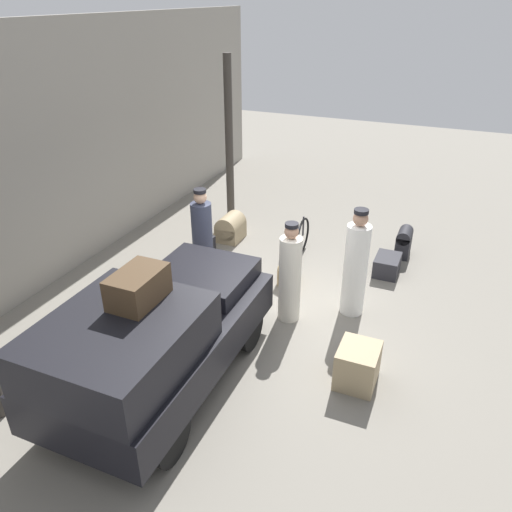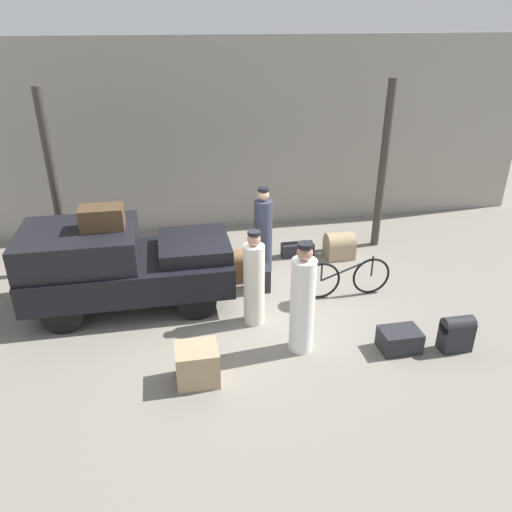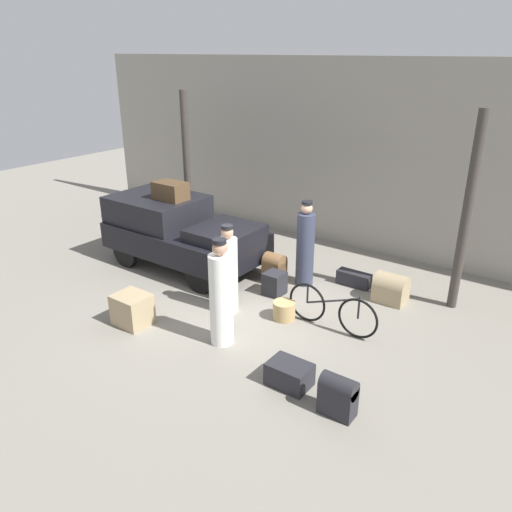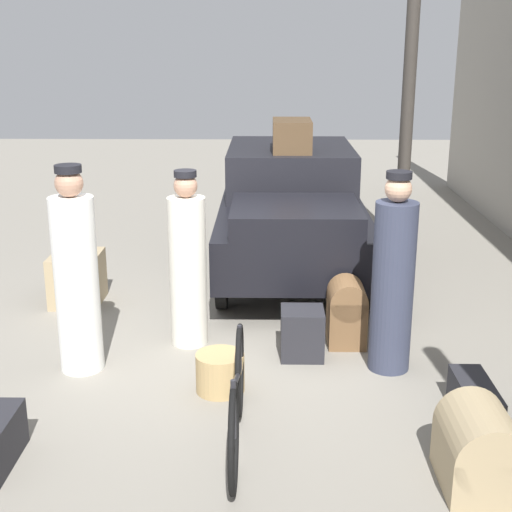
{
  "view_description": "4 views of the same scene",
  "coord_description": "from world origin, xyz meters",
  "px_view_note": "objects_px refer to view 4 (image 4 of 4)",
  "views": [
    {
      "loc": [
        -6.55,
        -2.67,
        4.82
      ],
      "look_at": [
        0.2,
        0.2,
        0.95
      ],
      "focal_mm": 35.0,
      "sensor_mm": 36.0,
      "label": 1
    },
    {
      "loc": [
        -1.32,
        -7.77,
        4.91
      ],
      "look_at": [
        0.2,
        0.2,
        0.95
      ],
      "focal_mm": 35.0,
      "sensor_mm": 36.0,
      "label": 2
    },
    {
      "loc": [
        5.39,
        -6.97,
        4.63
      ],
      "look_at": [
        0.2,
        0.2,
        0.95
      ],
      "focal_mm": 35.0,
      "sensor_mm": 36.0,
      "label": 3
    },
    {
      "loc": [
        6.57,
        0.31,
        2.89
      ],
      "look_at": [
        0.2,
        0.2,
        0.95
      ],
      "focal_mm": 50.0,
      "sensor_mm": 36.0,
      "label": 4
    }
  ],
  "objects_px": {
    "suitcase_tan_flat": "(302,333)",
    "porter_lifting_near_truck": "(188,266)",
    "wicker_basket": "(220,372)",
    "porter_with_bicycle": "(393,281)",
    "truck": "(291,208)",
    "bicycle": "(237,400)",
    "suitcase_small_leather": "(475,401)",
    "trunk_large_brown": "(480,450)",
    "trunk_wicker_pale": "(347,311)",
    "trunk_umber_medium": "(77,278)",
    "porter_standing_middle": "(76,279)",
    "trunk_on_truck_roof": "(292,136)"
  },
  "relations": [
    {
      "from": "suitcase_tan_flat",
      "to": "porter_lifting_near_truck",
      "type": "bearing_deg",
      "value": -105.56
    },
    {
      "from": "wicker_basket",
      "to": "porter_with_bicycle",
      "type": "bearing_deg",
      "value": 107.32
    },
    {
      "from": "truck",
      "to": "bicycle",
      "type": "height_order",
      "value": "truck"
    },
    {
      "from": "wicker_basket",
      "to": "suitcase_small_leather",
      "type": "distance_m",
      "value": 2.09
    },
    {
      "from": "trunk_large_brown",
      "to": "trunk_wicker_pale",
      "type": "relative_size",
      "value": 0.92
    },
    {
      "from": "truck",
      "to": "suitcase_tan_flat",
      "type": "relative_size",
      "value": 7.74
    },
    {
      "from": "suitcase_small_leather",
      "to": "trunk_umber_medium",
      "type": "xyz_separation_m",
      "value": [
        -2.55,
        -3.81,
        0.14
      ]
    },
    {
      "from": "trunk_large_brown",
      "to": "trunk_wicker_pale",
      "type": "bearing_deg",
      "value": -164.56
    },
    {
      "from": "truck",
      "to": "trunk_wicker_pale",
      "type": "distance_m",
      "value": 2.38
    },
    {
      "from": "truck",
      "to": "porter_standing_middle",
      "type": "relative_size",
      "value": 1.94
    },
    {
      "from": "bicycle",
      "to": "suitcase_tan_flat",
      "type": "relative_size",
      "value": 3.71
    },
    {
      "from": "bicycle",
      "to": "porter_lifting_near_truck",
      "type": "height_order",
      "value": "porter_lifting_near_truck"
    },
    {
      "from": "porter_standing_middle",
      "to": "trunk_large_brown",
      "type": "relative_size",
      "value": 3.05
    },
    {
      "from": "porter_with_bicycle",
      "to": "suitcase_small_leather",
      "type": "xyz_separation_m",
      "value": [
        0.9,
        0.54,
        -0.69
      ]
    },
    {
      "from": "trunk_umber_medium",
      "to": "trunk_wicker_pale",
      "type": "distance_m",
      "value": 3.15
    },
    {
      "from": "porter_lifting_near_truck",
      "to": "porter_standing_middle",
      "type": "xyz_separation_m",
      "value": [
        0.59,
        -0.92,
        0.07
      ]
    },
    {
      "from": "porter_standing_middle",
      "to": "trunk_on_truck_roof",
      "type": "height_order",
      "value": "trunk_on_truck_roof"
    },
    {
      "from": "porter_lifting_near_truck",
      "to": "suitcase_small_leather",
      "type": "distance_m",
      "value": 2.89
    },
    {
      "from": "porter_standing_middle",
      "to": "trunk_umber_medium",
      "type": "distance_m",
      "value": 1.86
    },
    {
      "from": "trunk_large_brown",
      "to": "porter_lifting_near_truck",
      "type": "bearing_deg",
      "value": -136.81
    },
    {
      "from": "porter_with_bicycle",
      "to": "suitcase_small_leather",
      "type": "distance_m",
      "value": 1.25
    },
    {
      "from": "suitcase_small_leather",
      "to": "trunk_umber_medium",
      "type": "distance_m",
      "value": 4.59
    },
    {
      "from": "suitcase_small_leather",
      "to": "suitcase_tan_flat",
      "type": "bearing_deg",
      "value": -130.71
    },
    {
      "from": "truck",
      "to": "bicycle",
      "type": "bearing_deg",
      "value": -7.04
    },
    {
      "from": "bicycle",
      "to": "porter_standing_middle",
      "type": "distance_m",
      "value": 2.02
    },
    {
      "from": "trunk_on_truck_roof",
      "to": "porter_lifting_near_truck",
      "type": "bearing_deg",
      "value": -23.33
    },
    {
      "from": "bicycle",
      "to": "trunk_large_brown",
      "type": "height_order",
      "value": "bicycle"
    },
    {
      "from": "truck",
      "to": "trunk_on_truck_roof",
      "type": "distance_m",
      "value": 0.9
    },
    {
      "from": "truck",
      "to": "trunk_large_brown",
      "type": "height_order",
      "value": "truck"
    },
    {
      "from": "trunk_large_brown",
      "to": "trunk_on_truck_roof",
      "type": "xyz_separation_m",
      "value": [
        -4.81,
        -1.13,
        1.47
      ]
    },
    {
      "from": "wicker_basket",
      "to": "trunk_large_brown",
      "type": "xyz_separation_m",
      "value": [
        1.32,
        1.82,
        0.1
      ]
    },
    {
      "from": "wicker_basket",
      "to": "trunk_wicker_pale",
      "type": "relative_size",
      "value": 0.63
    },
    {
      "from": "suitcase_small_leather",
      "to": "trunk_large_brown",
      "type": "xyz_separation_m",
      "value": [
        0.9,
        -0.22,
        0.12
      ]
    },
    {
      "from": "truck",
      "to": "wicker_basket",
      "type": "height_order",
      "value": "truck"
    },
    {
      "from": "trunk_on_truck_roof",
      "to": "truck",
      "type": "bearing_deg",
      "value": -0.0
    },
    {
      "from": "wicker_basket",
      "to": "suitcase_small_leather",
      "type": "relative_size",
      "value": 0.58
    },
    {
      "from": "bicycle",
      "to": "suitcase_tan_flat",
      "type": "bearing_deg",
      "value": 160.93
    },
    {
      "from": "trunk_large_brown",
      "to": "trunk_on_truck_roof",
      "type": "distance_m",
      "value": 5.15
    },
    {
      "from": "bicycle",
      "to": "suitcase_small_leather",
      "type": "relative_size",
      "value": 2.44
    },
    {
      "from": "trunk_umber_medium",
      "to": "trunk_large_brown",
      "type": "relative_size",
      "value": 1.01
    },
    {
      "from": "truck",
      "to": "wicker_basket",
      "type": "bearing_deg",
      "value": -11.98
    },
    {
      "from": "trunk_umber_medium",
      "to": "trunk_large_brown",
      "type": "xyz_separation_m",
      "value": [
        3.44,
        3.59,
        -0.02
      ]
    },
    {
      "from": "porter_with_bicycle",
      "to": "trunk_large_brown",
      "type": "height_order",
      "value": "porter_with_bicycle"
    },
    {
      "from": "porter_with_bicycle",
      "to": "trunk_large_brown",
      "type": "distance_m",
      "value": 1.91
    },
    {
      "from": "wicker_basket",
      "to": "trunk_umber_medium",
      "type": "relative_size",
      "value": 0.67
    },
    {
      "from": "trunk_on_truck_roof",
      "to": "trunk_large_brown",
      "type": "bearing_deg",
      "value": 13.18
    },
    {
      "from": "suitcase_tan_flat",
      "to": "trunk_large_brown",
      "type": "distance_m",
      "value": 2.31
    },
    {
      "from": "bicycle",
      "to": "wicker_basket",
      "type": "bearing_deg",
      "value": -168.22
    },
    {
      "from": "porter_with_bicycle",
      "to": "trunk_on_truck_roof",
      "type": "relative_size",
      "value": 2.46
    },
    {
      "from": "porter_lifting_near_truck",
      "to": "trunk_on_truck_roof",
      "type": "relative_size",
      "value": 2.34
    }
  ]
}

